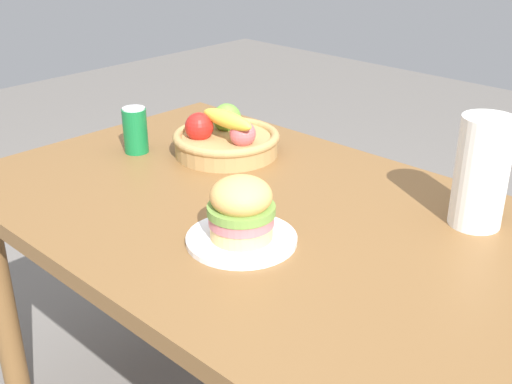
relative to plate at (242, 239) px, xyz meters
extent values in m
cube|color=brown|center=(-0.09, 0.14, -0.03)|extent=(1.40, 0.90, 0.04)
cylinder|color=brown|center=(-0.71, -0.23, -0.40)|extent=(0.07, 0.07, 0.71)
cylinder|color=brown|center=(-0.71, 0.51, -0.40)|extent=(0.07, 0.07, 0.71)
cylinder|color=white|center=(0.00, 0.00, 0.00)|extent=(0.23, 0.23, 0.01)
cylinder|color=#E5BC75|center=(0.00, 0.00, 0.02)|extent=(0.13, 0.13, 0.03)
cylinder|color=#C67075|center=(0.00, 0.00, 0.05)|extent=(0.13, 0.13, 0.02)
cylinder|color=olive|center=(0.00, 0.00, 0.07)|extent=(0.14, 0.14, 0.02)
ellipsoid|color=#EAAD5D|center=(0.00, 0.00, 0.10)|extent=(0.13, 0.13, 0.08)
cylinder|color=#147238|center=(-0.57, 0.16, 0.05)|extent=(0.07, 0.07, 0.12)
cylinder|color=silver|center=(-0.57, 0.16, 0.12)|extent=(0.06, 0.06, 0.00)
cylinder|color=tan|center=(-0.38, 0.32, 0.02)|extent=(0.28, 0.28, 0.05)
torus|color=tan|center=(-0.38, 0.32, 0.04)|extent=(0.29, 0.29, 0.02)
sphere|color=#D16066|center=(-0.31, 0.31, 0.07)|extent=(0.07, 0.07, 0.07)
sphere|color=#6BAD38|center=(-0.43, 0.37, 0.07)|extent=(0.08, 0.08, 0.08)
sphere|color=red|center=(-0.43, 0.27, 0.07)|extent=(0.08, 0.08, 0.08)
ellipsoid|color=yellow|center=(-0.35, 0.30, 0.10)|extent=(0.19, 0.06, 0.06)
cylinder|color=white|center=(0.30, 0.40, 0.11)|extent=(0.11, 0.11, 0.24)
camera|label=1|loc=(0.82, -0.81, 0.63)|focal=45.20mm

